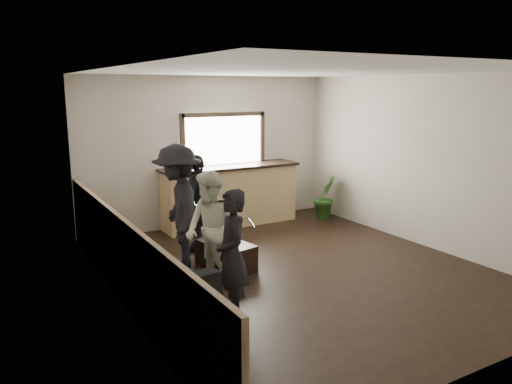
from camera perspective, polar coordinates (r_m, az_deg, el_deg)
ground at (r=7.31m, az=4.72°, el=-8.89°), size 5.00×6.00×0.01m
room_shell at (r=6.54m, az=-0.39°, el=2.04°), size 5.01×6.01×2.80m
bar_counter at (r=9.51m, az=-2.98°, el=0.03°), size 2.70×0.68×2.13m
sofa at (r=6.77m, az=-11.45°, el=-8.17°), size 1.10×2.09×0.58m
coffee_table at (r=7.30m, az=-3.47°, el=-7.25°), size 0.65×0.96×0.39m
cup_a at (r=7.26m, az=-5.23°, el=-5.36°), size 0.13×0.13×0.10m
cup_b at (r=7.20m, az=-2.34°, el=-5.50°), size 0.11×0.11×0.09m
potted_plant at (r=10.07m, az=7.88°, el=-0.55°), size 0.60×0.54×0.89m
person_a at (r=5.61m, az=-2.78°, el=-7.22°), size 0.50×0.61×1.49m
person_b at (r=6.51m, az=-5.23°, el=-4.38°), size 0.69×0.83×1.54m
person_c at (r=7.09m, az=-8.87°, el=-1.92°), size 0.96×1.31×1.82m
person_d at (r=7.98m, az=-6.65°, el=-1.28°), size 0.94×0.89×1.56m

